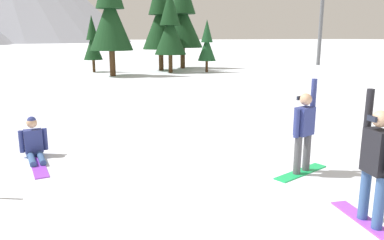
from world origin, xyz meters
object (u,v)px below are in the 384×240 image
(pine_tree_short, at_px, (207,44))
(pine_tree_young, at_px, (110,12))
(snowboarder_midground, at_px, (304,130))
(pine_tree_leaning, at_px, (182,16))
(snowboarder_background, at_px, (34,144))
(pine_tree_broad, at_px, (92,41))
(pine_tree_tall, at_px, (160,17))
(pine_tree_slender, at_px, (170,27))
(snowboarder_foreground, at_px, (375,164))

(pine_tree_short, relative_size, pine_tree_young, 0.50)
(snowboarder_midground, xyz_separation_m, pine_tree_young, (0.58, 21.42, 3.59))
(pine_tree_short, bearing_deg, pine_tree_leaning, 93.71)
(snowboarder_background, height_order, pine_tree_short, pine_tree_short)
(pine_tree_short, xyz_separation_m, pine_tree_young, (-7.54, 0.01, 2.26))
(pine_tree_short, height_order, pine_tree_broad, pine_tree_broad)
(pine_tree_tall, bearing_deg, pine_tree_slender, -89.31)
(pine_tree_broad, distance_m, pine_tree_slender, 6.31)
(pine_tree_short, distance_m, pine_tree_tall, 4.65)
(snowboarder_midground, height_order, pine_tree_leaning, pine_tree_leaning)
(pine_tree_leaning, height_order, pine_tree_slender, pine_tree_leaning)
(snowboarder_midground, relative_size, pine_tree_broad, 0.44)
(snowboarder_background, bearing_deg, pine_tree_slender, 61.36)
(snowboarder_foreground, xyz_separation_m, pine_tree_broad, (0.34, 27.28, 1.47))
(snowboarder_midground, xyz_separation_m, pine_tree_broad, (-0.17, 25.11, 1.51))
(snowboarder_background, bearing_deg, snowboarder_foreground, -50.14)
(pine_tree_young, bearing_deg, snowboarder_foreground, -92.64)
(pine_tree_tall, bearing_deg, pine_tree_short, -47.30)
(pine_tree_tall, relative_size, pine_tree_slender, 1.25)
(pine_tree_tall, distance_m, pine_tree_slender, 2.38)
(snowboarder_background, height_order, pine_tree_tall, pine_tree_tall)
(snowboarder_midground, xyz_separation_m, pine_tree_short, (8.11, 21.41, 1.33))
(snowboarder_midground, bearing_deg, pine_tree_tall, 77.75)
(snowboarder_midground, relative_size, pine_tree_leaning, 0.23)
(pine_tree_broad, bearing_deg, pine_tree_young, -78.51)
(snowboarder_foreground, relative_size, pine_tree_broad, 0.45)
(pine_tree_short, relative_size, pine_tree_slender, 0.64)
(pine_tree_broad, bearing_deg, pine_tree_tall, -6.89)
(pine_tree_leaning, bearing_deg, pine_tree_slender, -124.86)
(pine_tree_leaning, xyz_separation_m, pine_tree_young, (-7.25, -4.39, -0.04))
(snowboarder_background, relative_size, pine_tree_tall, 0.22)
(pine_tree_short, distance_m, pine_tree_leaning, 4.98)
(snowboarder_background, distance_m, pine_tree_broad, 22.50)
(pine_tree_short, relative_size, pine_tree_tall, 0.51)
(snowboarder_background, xyz_separation_m, pine_tree_leaning, (12.86, 22.57, 4.22))
(snowboarder_foreground, bearing_deg, pine_tree_broad, 89.29)
(pine_tree_slender, bearing_deg, pine_tree_broad, 152.42)
(snowboarder_midground, height_order, pine_tree_young, pine_tree_young)
(pine_tree_slender, bearing_deg, snowboarder_background, -118.64)
(snowboarder_foreground, distance_m, snowboarder_background, 7.09)
(pine_tree_short, height_order, pine_tree_young, pine_tree_young)
(pine_tree_broad, relative_size, pine_tree_leaning, 0.53)
(pine_tree_leaning, xyz_separation_m, pine_tree_tall, (-2.52, -1.36, -0.19))
(snowboarder_foreground, height_order, snowboarder_midground, snowboarder_foreground)
(pine_tree_tall, bearing_deg, pine_tree_young, -147.38)
(snowboarder_foreground, bearing_deg, pine_tree_slender, 76.53)
(snowboarder_midground, distance_m, snowboarder_background, 6.02)
(snowboarder_midground, height_order, snowboarder_background, snowboarder_midground)
(pine_tree_broad, height_order, pine_tree_leaning, pine_tree_leaning)
(pine_tree_short, distance_m, pine_tree_young, 7.87)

